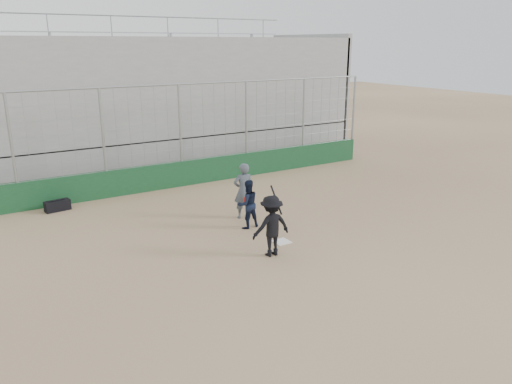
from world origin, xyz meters
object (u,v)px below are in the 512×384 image
equipment_bag (57,206)px  batter_at_plate (271,226)px  umpire (243,193)px  catcher_crouched (248,212)px

equipment_bag → batter_at_plate: bearing=-59.1°
umpire → equipment_bag: 6.45m
umpire → catcher_crouched: bearing=78.2°
catcher_crouched → equipment_bag: 6.75m
catcher_crouched → equipment_bag: size_ratio=1.21×
batter_at_plate → umpire: 3.11m
batter_at_plate → equipment_bag: bearing=120.9°
batter_at_plate → equipment_bag: batter_at_plate is taller
batter_at_plate → umpire: size_ratio=1.11×
batter_at_plate → catcher_crouched: (0.52, 2.09, -0.32)m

